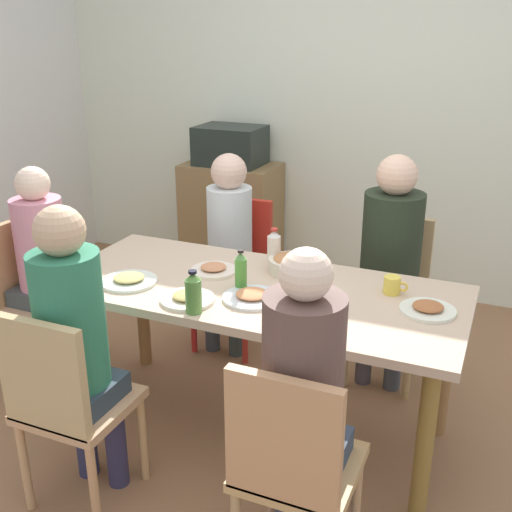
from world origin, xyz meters
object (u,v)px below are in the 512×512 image
dining_table (256,305)px  cup_0 (392,285)px  bottle_0 (193,293)px  bottle_1 (241,271)px  plate_2 (129,280)px  side_cabinet (232,222)px  chair_1 (390,288)px  plate_0 (188,298)px  microwave (230,145)px  chair_4 (35,290)px  chair_3 (236,264)px  person_4 (44,260)px  chair_2 (293,464)px  plate_4 (252,296)px  person_2 (303,394)px  bottle_3 (274,249)px  plate_3 (214,269)px  bowl_0 (292,264)px  person_1 (391,251)px  person_3 (229,237)px  cup_2 (317,328)px  bottle_2 (284,306)px  cup_1 (326,306)px  cup_3 (295,304)px  plate_1 (428,309)px  chair_0 (65,400)px  person_0 (74,336)px

dining_table → cup_0: size_ratio=17.24×
bottle_0 → bottle_1: size_ratio=0.99×
plate_2 → side_cabinet: 1.97m
chair_1 → plate_0: (-0.68, -1.05, 0.26)m
microwave → chair_4: bearing=-102.5°
chair_3 → person_4: size_ratio=0.75×
chair_2 → plate_4: (-0.43, 0.66, 0.26)m
person_2 → chair_3: 1.77m
chair_3 → bottle_3: size_ratio=4.58×
plate_3 → bowl_0: bowl_0 is taller
person_1 → person_3: 0.94m
plate_2 → side_cabinet: side_cabinet is taller
person_1 → bottle_1: size_ratio=6.74×
plate_0 → cup_2: cup_2 is taller
bowl_0 → plate_3: bearing=-156.9°
plate_2 → bottle_0: bottle_0 is taller
plate_2 → bottle_2: (0.82, -0.14, 0.08)m
chair_1 → cup_1: size_ratio=8.08×
plate_4 → person_2: bearing=-52.6°
dining_table → bottle_0: bearing=-111.0°
chair_2 → plate_3: 1.17m
cup_3 → bottle_2: (0.01, -0.15, 0.06)m
cup_0 → cup_3: size_ratio=1.00×
chair_3 → bottle_0: bottle_0 is taller
bottle_2 → person_2: bearing=-60.5°
plate_1 → cup_1: 0.43m
chair_1 → plate_4: (-0.43, -0.92, 0.26)m
cup_2 → bottle_3: bottle_3 is taller
plate_4 → side_cabinet: bearing=117.9°
chair_0 → plate_4: 0.87m
plate_1 → person_2: bearing=-111.5°
chair_0 → cup_1: chair_0 is taller
person_2 → plate_0: 0.81m
cup_3 → cup_0: bearing=46.3°
bottle_0 → bottle_3: bearing=79.5°
cup_2 → microwave: 2.47m
plate_4 → side_cabinet: size_ratio=0.29×
plate_0 → bowl_0: bearing=58.3°
cup_3 → bottle_3: bottle_3 is taller
bottle_1 → bottle_2: size_ratio=0.92×
chair_0 → plate_0: size_ratio=3.78×
bottle_1 → side_cabinet: (-0.89, 1.77, -0.40)m
person_0 → bottle_2: person_0 is taller
person_0 → cup_3: bearing=35.6°
person_1 → plate_4: size_ratio=4.90×
person_4 → cup_1: size_ratio=10.83×
chair_0 → bowl_0: 1.20m
cup_1 → cup_3: (-0.12, -0.03, 0.00)m
plate_2 → bottle_0: bearing=-20.1°
cup_3 → bottle_0: 0.42m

